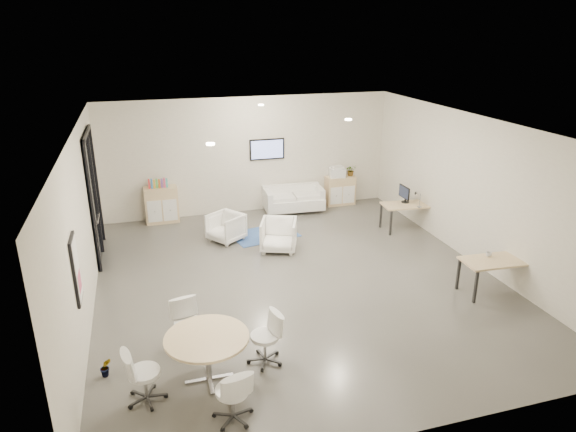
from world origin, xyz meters
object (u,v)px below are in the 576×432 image
Objects in this scene: loveseat at (293,200)px; desk_rear at (408,207)px; desk_front at (496,263)px; armchair_right at (279,234)px; sideboard_right at (340,190)px; armchair_left at (226,226)px; round_table at (207,341)px; sideboard_left at (162,205)px.

desk_rear is at bearing -38.11° from loveseat.
desk_rear is 3.50m from desk_front.
armchair_right reaches higher than desk_rear.
desk_front is at bearing -81.25° from sideboard_right.
armchair_left is 0.62× the size of round_table.
armchair_left is at bearing -140.72° from loveseat.
desk_front is at bearing 11.03° from round_table.
armchair_right is 0.61× the size of desk_front.
sideboard_right is 4.10m from armchair_left.
loveseat is at bearing 63.47° from round_table.
sideboard_right is 0.63× the size of desk_front.
sideboard_right reaches higher than round_table.
sideboard_left is 5.11m from sideboard_right.
sideboard_left is at bearing 164.64° from desk_rear.
armchair_left is (-3.70, -1.77, -0.04)m from sideboard_right.
desk_front is (-0.02, -3.50, 0.01)m from desk_rear.
loveseat is at bearing -172.94° from sideboard_right.
sideboard_left reaches higher than loveseat.
round_table reaches higher than loveseat.
armchair_left reaches higher than desk_rear.
armchair_right is at bearing -110.60° from loveseat.
desk_front is 5.88m from round_table.
desk_rear is (6.03, -2.31, 0.13)m from sideboard_left.
armchair_right is at bearing 62.11° from round_table.
armchair_right is at bearing 14.76° from armchair_left.
sideboard_left is 1.14× the size of sideboard_right.
desk_rear is (3.53, 0.36, 0.20)m from armchair_right.
desk_rear is (4.62, -0.56, 0.23)m from armchair_left.
armchair_left is (1.41, -1.75, -0.10)m from sideboard_left.
sideboard_left is 1.28× the size of armchair_left.
sideboard_right is 5.90m from desk_front.
loveseat is 3.24m from desk_rear.
sideboard_right is at bearing 117.13° from desk_rear.
sideboard_left is at bearing -179.81° from sideboard_right.
sideboard_left is 1.18× the size of armchair_right.
armchair_left is at bearing 160.74° from armchair_right.
armchair_left reaches higher than round_table.
sideboard_left is at bearing 139.28° from desk_front.
sideboard_right is 0.50× the size of loveseat.
desk_front is at bearing -44.06° from sideboard_left.
sideboard_left is at bearing -179.10° from loveseat.
armchair_left is at bearing 178.73° from desk_rear.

